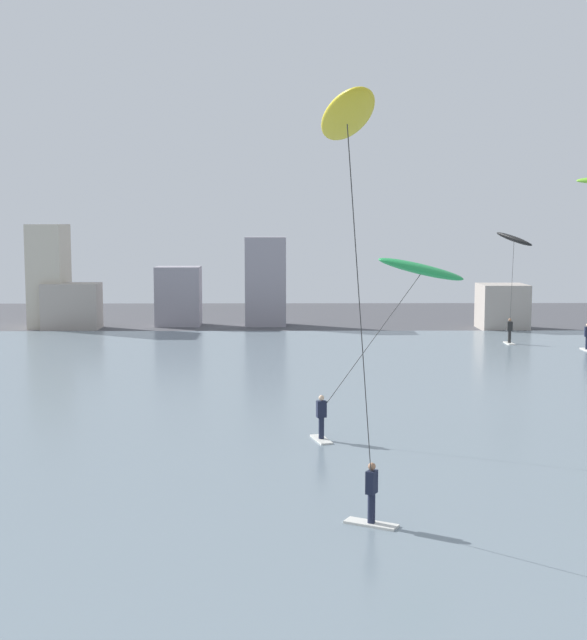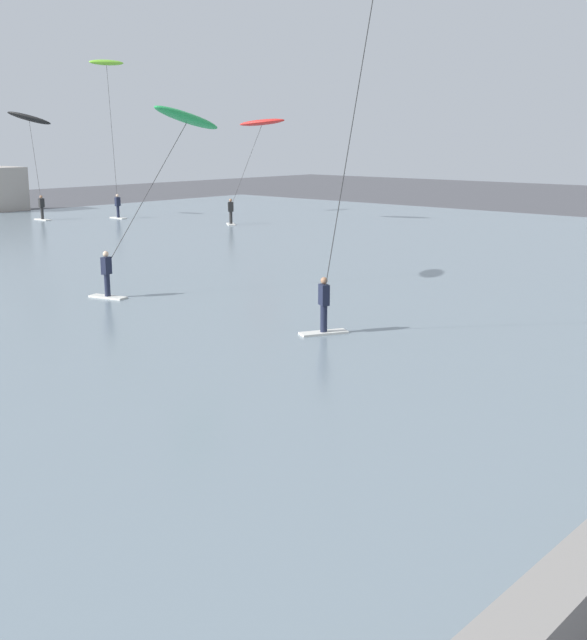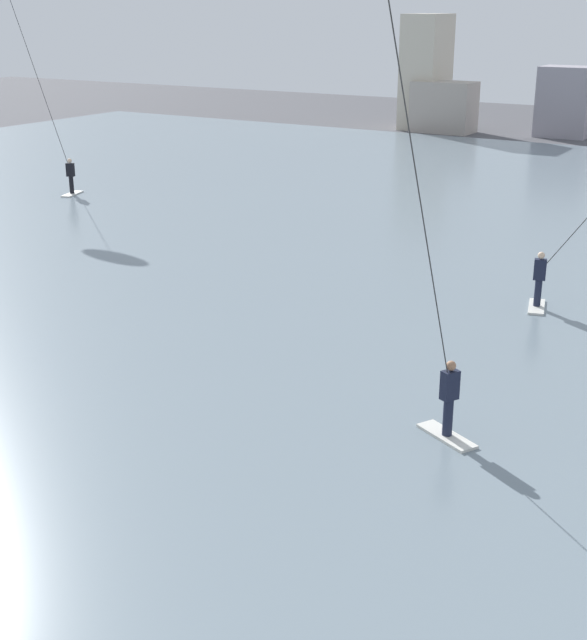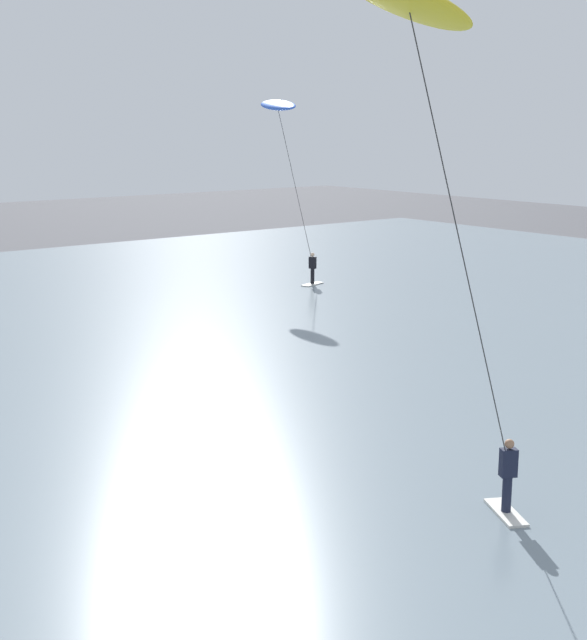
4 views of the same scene
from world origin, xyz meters
The scene contains 2 objects.
kitesurfer_yellow centered at (2.85, 13.01, 9.45)m, with size 2.26×4.65×10.72m.
kitesurfer_blue centered at (-23.50, 29.66, 8.51)m, with size 5.77×2.16×9.50m.
Camera 4 is at (14.84, 0.88, 8.09)m, focal length 50.62 mm.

